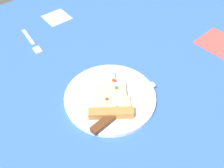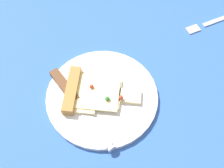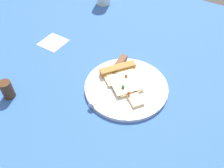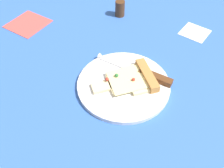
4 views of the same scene
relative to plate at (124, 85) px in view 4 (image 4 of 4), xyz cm
name	(u,v)px [view 4 (image 4 of 4)]	position (x,y,z in cm)	size (l,w,h in cm)	color
ground_plane	(120,59)	(-9.92, -8.43, -2.11)	(156.37, 156.37, 3.00)	#3360B7
plate	(124,85)	(0.00, 0.00, 0.00)	(26.27, 26.27, 1.23)	silver
pizza_slice	(132,79)	(-2.12, 1.53, 1.40)	(18.66, 16.55, 2.33)	beige
knife	(141,72)	(-6.15, 1.74, 1.22)	(4.81, 24.08, 2.45)	silver
pepper_shaker	(120,9)	(-28.74, -21.98, 2.32)	(3.57, 3.57, 5.86)	#4C2D19
napkin	(28,24)	(-3.69, -45.72, -0.42)	(13.00, 13.00, 0.40)	#E54C47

